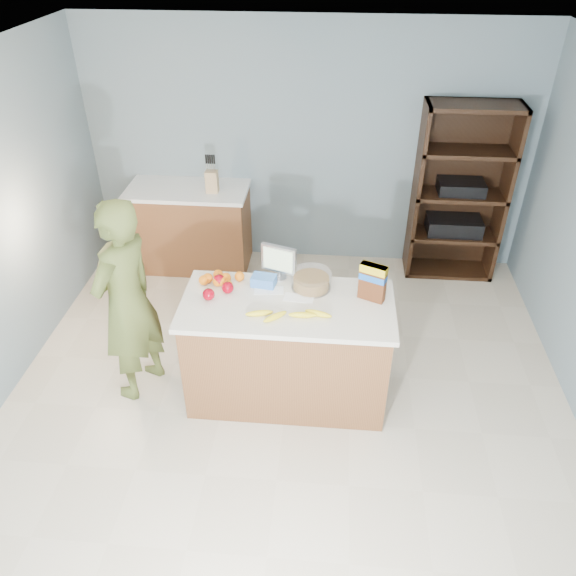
# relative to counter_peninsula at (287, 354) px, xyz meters

# --- Properties ---
(floor) EXTENTS (4.50, 5.00, 0.02)m
(floor) POSITION_rel_counter_peninsula_xyz_m (0.00, -0.30, -0.42)
(floor) COLOR beige
(floor) RESTS_ON ground
(walls) EXTENTS (4.52, 5.02, 2.51)m
(walls) POSITION_rel_counter_peninsula_xyz_m (0.00, -0.30, 1.24)
(walls) COLOR gray
(walls) RESTS_ON ground
(counter_peninsula) EXTENTS (1.56, 0.76, 0.90)m
(counter_peninsula) POSITION_rel_counter_peninsula_xyz_m (0.00, 0.00, 0.00)
(counter_peninsula) COLOR brown
(counter_peninsula) RESTS_ON ground
(back_cabinet) EXTENTS (1.24, 0.62, 0.90)m
(back_cabinet) POSITION_rel_counter_peninsula_xyz_m (-1.20, 1.90, 0.04)
(back_cabinet) COLOR brown
(back_cabinet) RESTS_ON ground
(shelving_unit) EXTENTS (0.90, 0.40, 1.80)m
(shelving_unit) POSITION_rel_counter_peninsula_xyz_m (1.55, 2.05, 0.45)
(shelving_unit) COLOR black
(shelving_unit) RESTS_ON ground
(person) EXTENTS (0.59, 0.71, 1.68)m
(person) POSITION_rel_counter_peninsula_xyz_m (-1.20, -0.01, 0.42)
(person) COLOR #4F5A28
(person) RESTS_ON ground
(knife_block) EXTENTS (0.12, 0.10, 0.31)m
(knife_block) POSITION_rel_counter_peninsula_xyz_m (-0.92, 1.84, 0.60)
(knife_block) COLOR tan
(knife_block) RESTS_ON back_cabinet
(envelopes) EXTENTS (0.46, 0.21, 0.00)m
(envelopes) POSITION_rel_counter_peninsula_xyz_m (-0.04, 0.11, 0.49)
(envelopes) COLOR white
(envelopes) RESTS_ON counter_peninsula
(bananas) EXTENTS (0.62, 0.19, 0.04)m
(bananas) POSITION_rel_counter_peninsula_xyz_m (0.02, -0.16, 0.51)
(bananas) COLOR yellow
(bananas) RESTS_ON counter_peninsula
(apples) EXTENTS (0.21, 0.28, 0.09)m
(apples) POSITION_rel_counter_peninsula_xyz_m (-0.52, 0.09, 0.53)
(apples) COLOR #930110
(apples) RESTS_ON counter_peninsula
(oranges) EXTENTS (0.34, 0.21, 0.08)m
(oranges) POSITION_rel_counter_peninsula_xyz_m (-0.53, 0.21, 0.52)
(oranges) COLOR orange
(oranges) RESTS_ON counter_peninsula
(blue_carton) EXTENTS (0.20, 0.15, 0.08)m
(blue_carton) POSITION_rel_counter_peninsula_xyz_m (-0.20, 0.22, 0.52)
(blue_carton) COLOR blue
(blue_carton) RESTS_ON counter_peninsula
(salad_bowl) EXTENTS (0.30, 0.30, 0.13)m
(salad_bowl) POSITION_rel_counter_peninsula_xyz_m (0.16, 0.22, 0.54)
(salad_bowl) COLOR #267219
(salad_bowl) RESTS_ON counter_peninsula
(tv) EXTENTS (0.28, 0.12, 0.28)m
(tv) POSITION_rel_counter_peninsula_xyz_m (-0.09, 0.33, 0.64)
(tv) COLOR silver
(tv) RESTS_ON counter_peninsula
(cereal_box) EXTENTS (0.21, 0.14, 0.29)m
(cereal_box) POSITION_rel_counter_peninsula_xyz_m (0.61, 0.11, 0.65)
(cereal_box) COLOR #592B14
(cereal_box) RESTS_ON counter_peninsula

